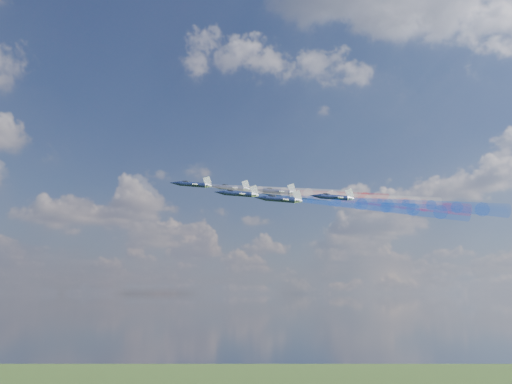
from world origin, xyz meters
TOP-DOWN VIEW (x-y plane):
  - jet_lead at (-25.38, 15.64)m, footprint 15.53×15.13m
  - trail_lead at (-4.04, 1.23)m, footprint 36.34×26.94m
  - jet_inner_left at (-21.26, -1.05)m, footprint 15.53×15.13m
  - trail_inner_left at (0.07, -15.46)m, footprint 36.34×26.94m
  - jet_inner_right at (-11.94, 15.95)m, footprint 15.53×15.13m
  - trail_inner_right at (9.39, 1.54)m, footprint 36.34×26.94m
  - jet_outer_left at (-19.38, -16.31)m, footprint 15.53×15.13m
  - trail_outer_left at (1.95, -30.72)m, footprint 36.34×26.94m
  - jet_center_third at (-5.82, 2.18)m, footprint 15.53×15.13m
  - trail_center_third at (15.51, -12.23)m, footprint 36.34×26.94m
  - jet_outer_right at (6.09, 16.49)m, footprint 15.53×15.13m
  - trail_outer_right at (27.43, 2.08)m, footprint 36.34×26.94m
  - jet_rear_left at (-0.94, -15.67)m, footprint 15.53×15.13m
  - trail_rear_left at (20.39, -30.08)m, footprint 36.34×26.94m
  - jet_rear_right at (10.73, 4.03)m, footprint 15.53×15.13m
  - trail_rear_right at (32.07, -10.38)m, footprint 36.34×26.94m

SIDE VIEW (x-z plane):
  - trail_outer_left at x=1.95m, z-range 128.50..136.19m
  - jet_outer_left at x=-19.38m, z-range 131.23..137.18m
  - trail_rear_left at x=20.39m, z-range 130.78..138.48m
  - trail_inner_left at x=0.07m, z-range 131.67..139.36m
  - jet_rear_left at x=-0.94m, z-range 133.52..139.47m
  - jet_inner_left at x=-21.26m, z-range 134.40..140.35m
  - trail_rear_right at x=32.07m, z-range 134.11..141.80m
  - trail_center_third at x=15.51m, z-range 134.22..141.91m
  - jet_rear_right at x=10.73m, z-range 136.84..142.79m
  - jet_center_third at x=-5.82m, z-range 136.96..142.91m
  - trail_lead at x=-4.04m, z-range 136.11..143.80m
  - trail_outer_right at x=27.43m, z-range 136.54..144.23m
  - trail_inner_right at x=9.39m, z-range 136.56..144.25m
  - jet_lead at x=-25.38m, z-range 138.85..144.80m
  - jet_outer_right at x=6.09m, z-range 139.28..145.23m
  - jet_inner_right at x=-11.94m, z-range 139.30..145.25m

